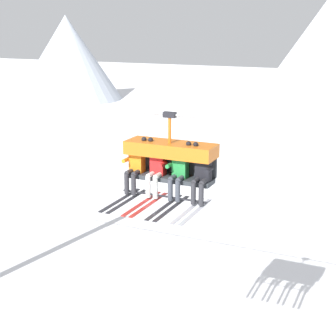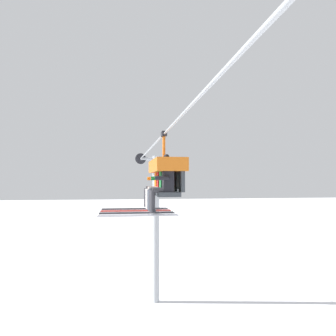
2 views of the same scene
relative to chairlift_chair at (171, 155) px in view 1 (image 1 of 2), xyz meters
name	(u,v)px [view 1 (image 1 of 2)]	position (x,y,z in m)	size (l,w,h in m)	color
mountain_peak_west	(67,58)	(-34.13, 43.76, -1.33)	(13.38, 13.38, 10.22)	silver
lift_cable	(177,115)	(0.18, -0.07, 0.92)	(20.64, 0.05, 0.05)	#9EA3A8
chairlift_chair	(171,155)	(0.00, 0.00, 0.00)	(2.04, 0.74, 1.84)	#33383D
skier_orange	(135,165)	(-0.80, -0.21, -0.27)	(0.48, 1.70, 1.34)	orange
skier_red	(156,168)	(-0.27, -0.21, -0.27)	(0.48, 1.70, 1.34)	red
skier_green	(178,171)	(0.27, -0.21, -0.27)	(0.48, 1.70, 1.34)	#23843D
skier_black	(201,174)	(0.80, -0.21, -0.27)	(0.48, 1.70, 1.34)	black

